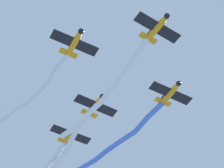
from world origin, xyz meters
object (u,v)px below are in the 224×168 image
Objects in this scene: airplane_slot at (96,105)px; airplane_right_wing at (74,43)px; airplane_lead at (157,27)px; airplane_left_wing at (171,93)px; airplane_trail at (71,134)px.

airplane_right_wing is at bearing -43.04° from airplane_slot.
airplane_right_wing is (9.94, 5.48, 0.30)m from airplane_lead.
airplane_right_wing reaches higher than airplane_lead.
airplane_left_wing is 1.00× the size of airplane_trail.
airplane_left_wing is (5.47, -9.93, -0.40)m from airplane_lead.
airplane_right_wing is (4.47, 15.41, 0.70)m from airplane_left_wing.
airplane_lead is 16.04m from airplane_slot.
airplane_trail is at bearing -178.02° from airplane_slot.
airplane_slot is at bearing 178.39° from airplane_lead.
airplane_right_wing is 1.00× the size of airplane_trail.
airplane_lead is 24.07m from airplane_trail.
airplane_left_wing is at bearing 133.40° from airplane_lead.
airplane_right_wing is at bearing -24.08° from airplane_trail.
airplane_slot is (5.47, -9.94, -0.50)m from airplane_right_wing.
airplane_slot is at bearing 2.50° from airplane_trail.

